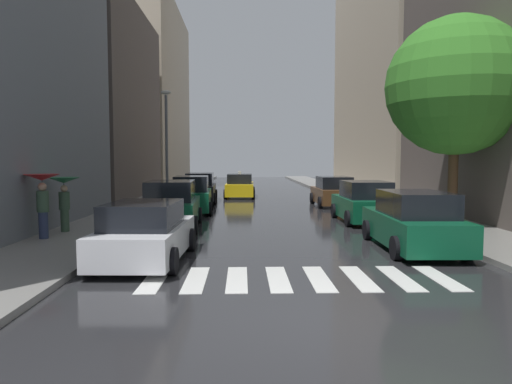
{
  "coord_description": "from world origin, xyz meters",
  "views": [
    {
      "loc": [
        -1.22,
        -7.13,
        2.63
      ],
      "look_at": [
        -0.45,
        19.21,
        0.74
      ],
      "focal_mm": 32.21,
      "sensor_mm": 36.0,
      "label": 1
    }
  ],
  "objects_px": {
    "parked_car_left_fourth": "(200,188)",
    "parked_car_right_third": "(333,192)",
    "parked_car_left_second": "(171,206)",
    "lamp_post_left": "(167,138)",
    "pedestrian_foreground": "(64,191)",
    "parked_car_right_second": "(364,203)",
    "parked_car_left_third": "(192,196)",
    "street_tree_right": "(456,86)",
    "taxi_midroad": "(240,186)",
    "parked_car_left_nearest": "(145,234)",
    "pedestrian_near_tree": "(42,191)",
    "parked_car_right_nearest": "(413,222)"
  },
  "relations": [
    {
      "from": "street_tree_right",
      "to": "taxi_midroad",
      "type": "bearing_deg",
      "value": 119.61
    },
    {
      "from": "parked_car_right_nearest",
      "to": "parked_car_right_second",
      "type": "bearing_deg",
      "value": 0.43
    },
    {
      "from": "parked_car_right_nearest",
      "to": "taxi_midroad",
      "type": "xyz_separation_m",
      "value": [
        -5.18,
        18.48,
        -0.03
      ]
    },
    {
      "from": "taxi_midroad",
      "to": "street_tree_right",
      "type": "distance_m",
      "value": 17.21
    },
    {
      "from": "parked_car_left_third",
      "to": "street_tree_right",
      "type": "bearing_deg",
      "value": -119.75
    },
    {
      "from": "parked_car_right_nearest",
      "to": "pedestrian_near_tree",
      "type": "bearing_deg",
      "value": 85.04
    },
    {
      "from": "parked_car_left_nearest",
      "to": "parked_car_left_fourth",
      "type": "height_order",
      "value": "parked_car_left_fourth"
    },
    {
      "from": "pedestrian_near_tree",
      "to": "lamp_post_left",
      "type": "xyz_separation_m",
      "value": [
        1.91,
        11.97,
        2.21
      ]
    },
    {
      "from": "parked_car_left_second",
      "to": "pedestrian_near_tree",
      "type": "bearing_deg",
      "value": 128.24
    },
    {
      "from": "parked_car_left_fourth",
      "to": "parked_car_right_second",
      "type": "relative_size",
      "value": 1.15
    },
    {
      "from": "parked_car_left_fourth",
      "to": "pedestrian_near_tree",
      "type": "relative_size",
      "value": 2.36
    },
    {
      "from": "parked_car_left_second",
      "to": "parked_car_left_fourth",
      "type": "height_order",
      "value": "parked_car_left_second"
    },
    {
      "from": "parked_car_right_third",
      "to": "street_tree_right",
      "type": "distance_m",
      "value": 9.99
    },
    {
      "from": "parked_car_right_third",
      "to": "lamp_post_left",
      "type": "xyz_separation_m",
      "value": [
        -9.44,
        0.79,
        3.08
      ]
    },
    {
      "from": "parked_car_right_third",
      "to": "taxi_midroad",
      "type": "relative_size",
      "value": 0.89
    },
    {
      "from": "parked_car_right_nearest",
      "to": "street_tree_right",
      "type": "height_order",
      "value": "street_tree_right"
    },
    {
      "from": "parked_car_left_fourth",
      "to": "parked_car_left_nearest",
      "type": "bearing_deg",
      "value": 178.95
    },
    {
      "from": "parked_car_right_nearest",
      "to": "parked_car_left_nearest",
      "type": "bearing_deg",
      "value": 102.43
    },
    {
      "from": "pedestrian_foreground",
      "to": "lamp_post_left",
      "type": "height_order",
      "value": "lamp_post_left"
    },
    {
      "from": "taxi_midroad",
      "to": "street_tree_right",
      "type": "height_order",
      "value": "street_tree_right"
    },
    {
      "from": "parked_car_right_nearest",
      "to": "pedestrian_foreground",
      "type": "relative_size",
      "value": 2.52
    },
    {
      "from": "lamp_post_left",
      "to": "parked_car_left_fourth",
      "type": "bearing_deg",
      "value": 52.16
    },
    {
      "from": "parked_car_left_third",
      "to": "parked_car_right_second",
      "type": "distance_m",
      "value": 8.45
    },
    {
      "from": "parked_car_left_third",
      "to": "pedestrian_near_tree",
      "type": "relative_size",
      "value": 2.1
    },
    {
      "from": "parked_car_left_second",
      "to": "parked_car_right_second",
      "type": "height_order",
      "value": "parked_car_left_second"
    },
    {
      "from": "parked_car_left_second",
      "to": "parked_car_right_third",
      "type": "bearing_deg",
      "value": -45.86
    },
    {
      "from": "parked_car_right_nearest",
      "to": "street_tree_right",
      "type": "relative_size",
      "value": 0.6
    },
    {
      "from": "parked_car_left_second",
      "to": "parked_car_left_fourth",
      "type": "bearing_deg",
      "value": -2.54
    },
    {
      "from": "parked_car_left_fourth",
      "to": "parked_car_right_third",
      "type": "xyz_separation_m",
      "value": [
        7.75,
        -2.96,
        -0.05
      ]
    },
    {
      "from": "taxi_midroad",
      "to": "street_tree_right",
      "type": "relative_size",
      "value": 0.59
    },
    {
      "from": "parked_car_left_third",
      "to": "parked_car_right_nearest",
      "type": "xyz_separation_m",
      "value": [
        7.5,
        -9.5,
        -0.04
      ]
    },
    {
      "from": "parked_car_left_third",
      "to": "parked_car_right_second",
      "type": "bearing_deg",
      "value": -118.26
    },
    {
      "from": "parked_car_left_nearest",
      "to": "parked_car_right_second",
      "type": "xyz_separation_m",
      "value": [
        7.59,
        7.25,
        0.07
      ]
    },
    {
      "from": "parked_car_right_third",
      "to": "pedestrian_near_tree",
      "type": "bearing_deg",
      "value": 133.92
    },
    {
      "from": "parked_car_left_nearest",
      "to": "taxi_midroad",
      "type": "relative_size",
      "value": 0.94
    },
    {
      "from": "pedestrian_foreground",
      "to": "street_tree_right",
      "type": "relative_size",
      "value": 0.24
    },
    {
      "from": "parked_car_left_nearest",
      "to": "taxi_midroad",
      "type": "height_order",
      "value": "taxi_midroad"
    },
    {
      "from": "parked_car_left_nearest",
      "to": "pedestrian_foreground",
      "type": "relative_size",
      "value": 2.33
    },
    {
      "from": "pedestrian_near_tree",
      "to": "street_tree_right",
      "type": "xyz_separation_m",
      "value": [
        14.24,
        2.78,
        3.71
      ]
    },
    {
      "from": "parked_car_right_third",
      "to": "pedestrian_foreground",
      "type": "distance_m",
      "value": 14.9
    },
    {
      "from": "parked_car_left_fourth",
      "to": "pedestrian_foreground",
      "type": "xyz_separation_m",
      "value": [
        -3.47,
        -12.74,
        0.71
      ]
    },
    {
      "from": "parked_car_left_second",
      "to": "lamp_post_left",
      "type": "xyz_separation_m",
      "value": [
        -1.62,
        8.97,
        3.01
      ]
    },
    {
      "from": "parked_car_left_third",
      "to": "parked_car_left_nearest",
      "type": "bearing_deg",
      "value": 177.66
    },
    {
      "from": "parked_car_left_second",
      "to": "parked_car_left_third",
      "type": "relative_size",
      "value": 1.03
    },
    {
      "from": "pedestrian_foreground",
      "to": "parked_car_right_second",
      "type": "bearing_deg",
      "value": 113.95
    },
    {
      "from": "parked_car_left_third",
      "to": "parked_car_left_fourth",
      "type": "distance_m",
      "value": 5.93
    },
    {
      "from": "parked_car_right_nearest",
      "to": "street_tree_right",
      "type": "xyz_separation_m",
      "value": [
        3.02,
        4.06,
        4.56
      ]
    },
    {
      "from": "street_tree_right",
      "to": "lamp_post_left",
      "type": "height_order",
      "value": "street_tree_right"
    },
    {
      "from": "parked_car_left_nearest",
      "to": "parked_car_right_nearest",
      "type": "height_order",
      "value": "parked_car_right_nearest"
    },
    {
      "from": "parked_car_left_nearest",
      "to": "parked_car_left_fourth",
      "type": "xyz_separation_m",
      "value": [
        -0.14,
        16.86,
        0.1
      ]
    }
  ]
}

